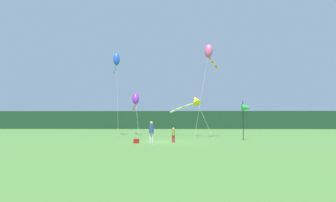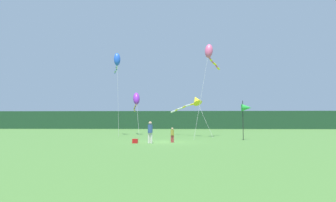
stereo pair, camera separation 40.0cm
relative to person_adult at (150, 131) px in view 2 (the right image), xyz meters
name	(u,v)px [view 2 (the right image)]	position (x,y,z in m)	size (l,w,h in m)	color
ground_plane	(165,142)	(1.12, 1.54, -0.97)	(120.00, 120.00, 0.00)	#477533
distant_treeline	(175,120)	(1.12, 46.54, 1.12)	(108.00, 3.96, 4.17)	#1E4228
person_adult	(150,131)	(0.00, 0.00, 0.00)	(0.38, 0.38, 1.73)	silver
person_child	(172,134)	(1.74, 0.99, -0.29)	(0.27, 0.27, 1.22)	#B23338
cooler_box	(135,141)	(-1.20, 0.01, -0.79)	(0.42, 0.39, 0.35)	red
banner_flag_pole	(246,108)	(8.63, 4.46, 2.03)	(0.90, 0.70, 3.69)	black
kite_rainbow	(209,52)	(5.62, 8.44, 8.31)	(3.46, 6.52, 10.27)	#B2B2B2
kite_yellow	(194,101)	(4.02, 11.62, 3.15)	(4.81, 7.86, 4.98)	#B2B2B2
kite_purple	(136,100)	(-3.43, 15.30, 3.67)	(1.94, 8.36, 5.76)	#B2B2B2
kite_blue	(117,60)	(-5.56, 12.95, 8.46)	(1.89, 5.57, 10.43)	#B2B2B2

